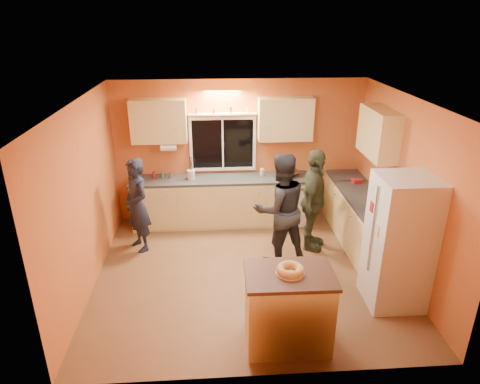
{
  "coord_description": "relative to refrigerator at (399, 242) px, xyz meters",
  "views": [
    {
      "loc": [
        -0.5,
        -5.49,
        3.64
      ],
      "look_at": [
        -0.09,
        0.4,
        1.16
      ],
      "focal_mm": 32.0,
      "sensor_mm": 36.0,
      "label": 1
    }
  ],
  "objects": [
    {
      "name": "potted_plant",
      "position": [
        0.13,
        1.15,
        0.16
      ],
      "size": [
        0.36,
        0.34,
        0.31
      ],
      "primitive_type": "imported",
      "rotation": [
        0.0,
        0.0,
        0.43
      ],
      "color": "gray",
      "rests_on": "right_counter"
    },
    {
      "name": "red_box",
      "position": [
        0.12,
        2.1,
        0.04
      ],
      "size": [
        0.17,
        0.14,
        0.07
      ],
      "primitive_type": "cube",
      "rotation": [
        0.0,
        0.0,
        0.12
      ],
      "color": "maroon",
      "rests_on": "right_counter"
    },
    {
      "name": "room_shell",
      "position": [
        -1.77,
        1.21,
        0.72
      ],
      "size": [
        4.54,
        4.04,
        2.61
      ],
      "color": "#C45D32",
      "rests_on": "ground"
    },
    {
      "name": "bundt_pastry",
      "position": [
        -1.56,
        -0.71,
        0.12
      ],
      "size": [
        0.31,
        0.31,
        0.09
      ],
      "primitive_type": "torus",
      "color": "#DDA95A",
      "rests_on": "island"
    },
    {
      "name": "person_center",
      "position": [
        -1.38,
        1.15,
        -0.02
      ],
      "size": [
        1.0,
        0.87,
        1.77
      ],
      "primitive_type": "imported",
      "rotation": [
        0.0,
        0.0,
        3.4
      ],
      "color": "black",
      "rests_on": "ground"
    },
    {
      "name": "ground",
      "position": [
        -1.89,
        0.8,
        -0.9
      ],
      "size": [
        4.5,
        4.5,
        0.0
      ],
      "primitive_type": "plane",
      "color": "brown",
      "rests_on": "ground"
    },
    {
      "name": "person_right",
      "position": [
        -0.78,
        1.5,
        -0.05
      ],
      "size": [
        0.76,
        1.08,
        1.7
      ],
      "primitive_type": "imported",
      "rotation": [
        0.0,
        0.0,
        1.19
      ],
      "color": "#2E3521",
      "rests_on": "ground"
    },
    {
      "name": "refrigerator",
      "position": [
        0.0,
        0.0,
        0.0
      ],
      "size": [
        0.72,
        0.7,
        1.8
      ],
      "primitive_type": "cube",
      "color": "silver",
      "rests_on": "ground"
    },
    {
      "name": "utensil_crock",
      "position": [
        -2.77,
        2.48,
        0.09
      ],
      "size": [
        0.14,
        0.14,
        0.17
      ],
      "primitive_type": "cylinder",
      "color": "beige",
      "rests_on": "back_counter"
    },
    {
      "name": "right_counter",
      "position": [
        0.06,
        1.3,
        -0.45
      ],
      "size": [
        0.62,
        1.84,
        0.9
      ],
      "color": "tan",
      "rests_on": "ground"
    },
    {
      "name": "person_left",
      "position": [
        -3.62,
        1.66,
        -0.12
      ],
      "size": [
        0.63,
        0.68,
        1.56
      ],
      "primitive_type": "imported",
      "rotation": [
        0.0,
        0.0,
        -0.96
      ],
      "color": "black",
      "rests_on": "ground"
    },
    {
      "name": "back_counter",
      "position": [
        -1.88,
        2.5,
        -0.45
      ],
      "size": [
        4.23,
        0.62,
        0.9
      ],
      "color": "tan",
      "rests_on": "ground"
    },
    {
      "name": "island",
      "position": [
        -1.56,
        -0.71,
        -0.41
      ],
      "size": [
        1.01,
        0.7,
        0.97
      ],
      "rotation": [
        0.0,
        0.0,
        -0.01
      ],
      "color": "tan",
      "rests_on": "ground"
    },
    {
      "name": "mixing_bowl",
      "position": [
        -1.0,
        2.54,
        0.04
      ],
      "size": [
        0.44,
        0.44,
        0.09
      ],
      "primitive_type": "imported",
      "rotation": [
        0.0,
        0.0,
        0.24
      ],
      "color": "black",
      "rests_on": "back_counter"
    }
  ]
}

